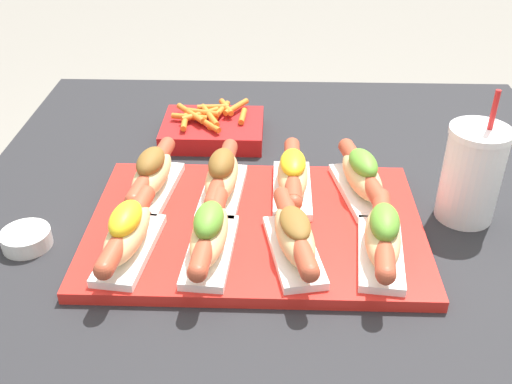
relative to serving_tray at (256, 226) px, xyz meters
name	(u,v)px	position (x,y,z in m)	size (l,w,h in m)	color
patio_table	(279,356)	(0.04, 0.08, -0.37)	(1.05, 1.02, 0.73)	#232326
serving_tray	(256,226)	(0.00, 0.00, 0.00)	(0.50, 0.33, 0.02)	red
hot_dog_0	(127,232)	(-0.17, -0.08, 0.04)	(0.08, 0.20, 0.07)	white
hot_dog_1	(209,234)	(-0.06, -0.08, 0.04)	(0.07, 0.20, 0.08)	white
hot_dog_2	(294,236)	(0.06, -0.08, 0.04)	(0.09, 0.20, 0.06)	white
hot_dog_3	(383,236)	(0.17, -0.08, 0.04)	(0.08, 0.20, 0.08)	white
hot_dog_4	(152,174)	(-0.17, 0.08, 0.04)	(0.08, 0.20, 0.07)	white
hot_dog_5	(222,177)	(-0.06, 0.07, 0.04)	(0.07, 0.20, 0.08)	white
hot_dog_6	(293,176)	(0.06, 0.08, 0.04)	(0.06, 0.20, 0.07)	white
hot_dog_7	(362,176)	(0.17, 0.08, 0.04)	(0.09, 0.20, 0.07)	white
sauce_bowl	(26,238)	(-0.33, -0.05, 0.01)	(0.07, 0.07, 0.02)	silver
drink_cup	(472,174)	(0.32, 0.05, 0.07)	(0.09, 0.09, 0.21)	white
fries_basket	(213,128)	(-0.09, 0.30, 0.01)	(0.19, 0.15, 0.06)	#B21919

